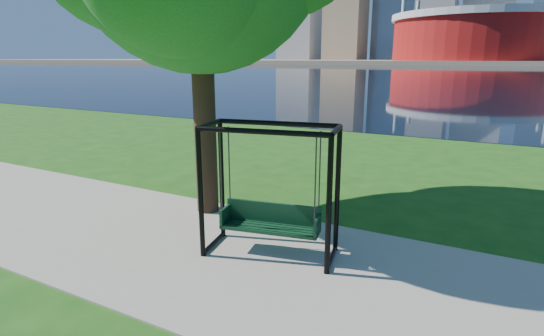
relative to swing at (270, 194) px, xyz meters
The scene contains 7 objects.
ground 1.05m from the swing, 46.20° to the left, with size 900.00×900.00×0.00m, color #1E5114.
path 1.10m from the swing, 74.98° to the right, with size 120.00×4.00×0.03m, color #9E937F.
river 102.11m from the swing, 89.94° to the left, with size 900.00×180.00×0.02m, color black.
far_bank 306.11m from the swing, 89.98° to the left, with size 900.00×228.00×2.00m, color #937F60.
stadium 235.69m from the swing, 92.41° to the left, with size 83.00×83.00×32.00m.
skyline 321.42m from the swing, 90.75° to the left, with size 392.00×66.00×96.50m.
swing is the anchor object (origin of this frame).
Camera 1 is at (2.92, -5.76, 3.12)m, focal length 28.00 mm.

